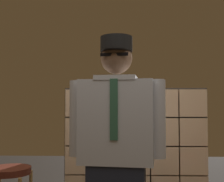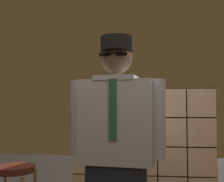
# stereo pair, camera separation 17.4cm
# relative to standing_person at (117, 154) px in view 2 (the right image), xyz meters

# --- Properties ---
(glass_block_wall) EXTENTS (1.52, 0.10, 1.52)m
(glass_block_wall) POSITION_rel_standing_person_xyz_m (0.19, 0.94, -0.21)
(glass_block_wall) COLOR #E0B78C
(glass_block_wall) RESTS_ON ground
(standing_person) EXTENTS (0.73, 0.34, 1.83)m
(standing_person) POSITION_rel_standing_person_xyz_m (0.00, 0.00, 0.00)
(standing_person) COLOR #1E2333
(standing_person) RESTS_ON ground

